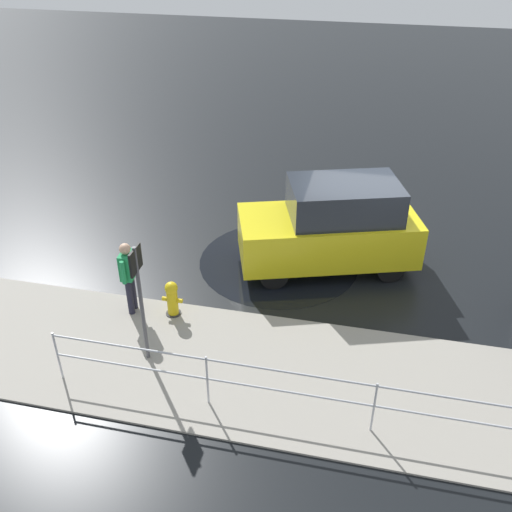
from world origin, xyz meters
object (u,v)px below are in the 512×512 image
at_px(sign_post, 139,289).
at_px(moving_hatchback, 332,227).
at_px(pedestrian, 128,273).
at_px(fire_hydrant, 172,299).

bearing_deg(sign_post, moving_hatchback, -126.86).
bearing_deg(pedestrian, fire_hydrant, -175.10).
bearing_deg(fire_hydrant, sign_post, 89.20).
xyz_separation_m(fire_hydrant, pedestrian, (0.84, 0.07, 0.56)).
bearing_deg(pedestrian, moving_hatchback, -144.92).
relative_size(moving_hatchback, sign_post, 1.77).
xyz_separation_m(moving_hatchback, pedestrian, (3.71, 2.60, -0.07)).
relative_size(moving_hatchback, pedestrian, 2.62).
relative_size(pedestrian, sign_post, 0.68).
distance_m(moving_hatchback, fire_hydrant, 3.88).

